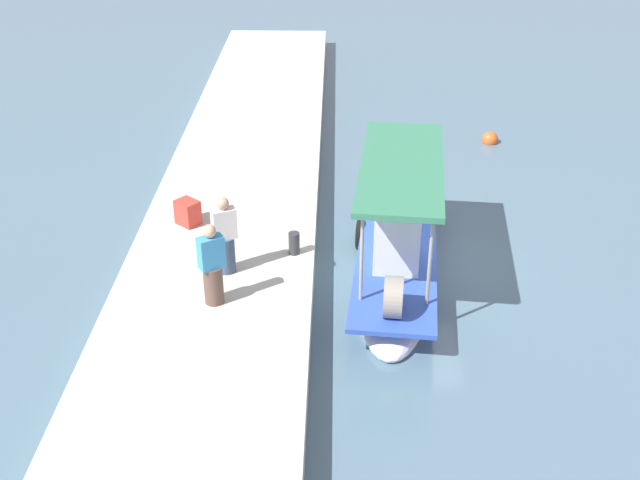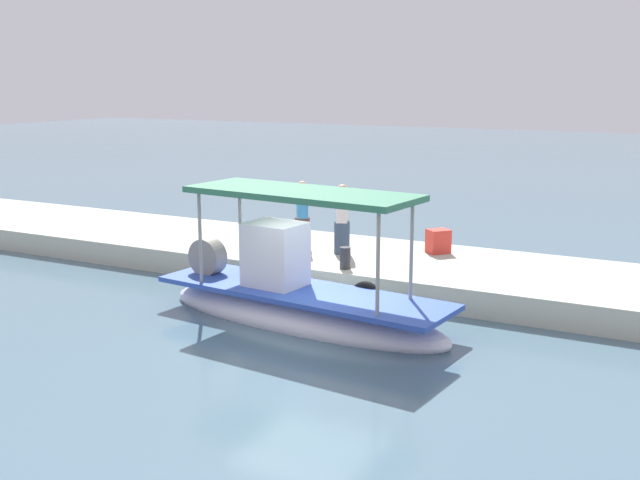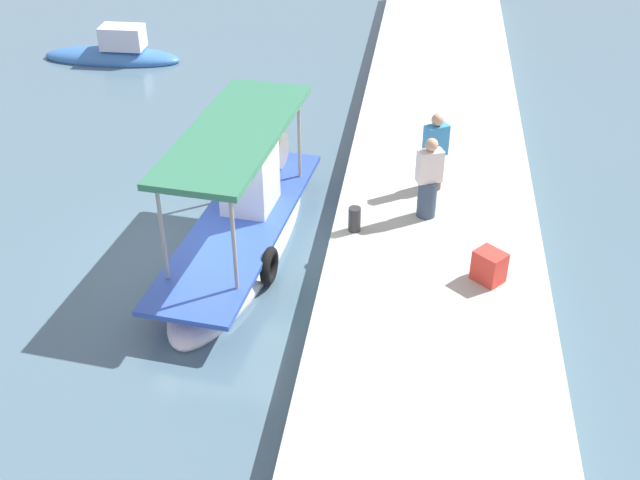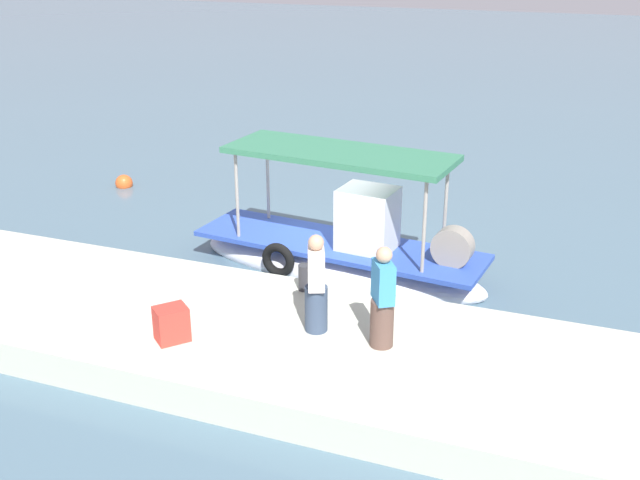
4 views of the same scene
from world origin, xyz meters
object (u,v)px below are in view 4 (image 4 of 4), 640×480
mooring_bollard (305,277)px  marker_buoy (124,183)px  fisherman_near_bollard (316,288)px  fisherman_by_crate (383,302)px  cargo_crate (172,324)px  main_fishing_boat (343,253)px

mooring_bollard → marker_buoy: (-7.74, 5.54, -0.73)m
fisherman_near_bollard → marker_buoy: size_ratio=3.45×
fisherman_by_crate → marker_buoy: bearing=144.0°
marker_buoy → cargo_crate: bearing=-51.2°
fisherman_near_bollard → fisherman_by_crate: fisherman_by_crate is taller
main_fishing_boat → fisherman_near_bollard: bearing=-77.7°
fisherman_near_bollard → cargo_crate: bearing=-150.9°
fisherman_by_crate → mooring_bollard: (-1.89, 1.45, -0.52)m
main_fishing_boat → fisherman_near_bollard: main_fishing_boat is taller
cargo_crate → fisherman_near_bollard: bearing=29.1°
fisherman_by_crate → marker_buoy: (-9.63, 6.99, -1.25)m
fisherman_by_crate → marker_buoy: size_ratio=3.46×
mooring_bollard → marker_buoy: 9.55m
main_fishing_boat → cargo_crate: size_ratio=11.38×
marker_buoy → fisherman_near_bollard: bearing=-39.1°
mooring_bollard → marker_buoy: size_ratio=1.01×
mooring_bollard → main_fishing_boat: bearing=90.8°
main_fishing_boat → mooring_bollard: (0.03, -2.19, 0.38)m
fisherman_by_crate → marker_buoy: 11.96m
fisherman_near_bollard → mooring_bollard: size_ratio=3.42×
marker_buoy → fisherman_by_crate: bearing=-36.0°
fisherman_near_bollard → marker_buoy: fisherman_near_bollard is taller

